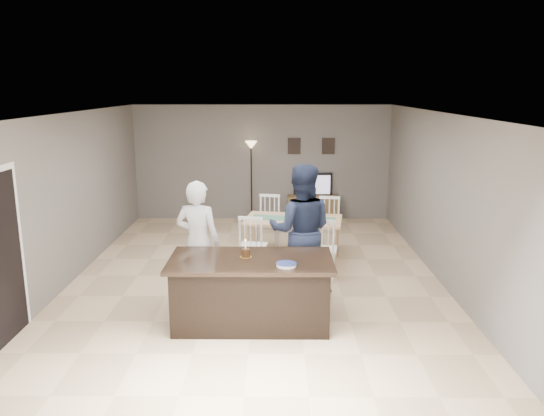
{
  "coord_description": "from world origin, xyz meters",
  "views": [
    {
      "loc": [
        0.33,
        -8.41,
        3.1
      ],
      "look_at": [
        0.26,
        -0.3,
        1.24
      ],
      "focal_mm": 35.0,
      "sensor_mm": 36.0,
      "label": 1
    }
  ],
  "objects_px": {
    "tv_console": "(313,208)",
    "television": "(313,184)",
    "plate_stack": "(286,265)",
    "woman": "(198,242)",
    "man": "(301,231)",
    "kitchen_island": "(251,291)",
    "birthday_cake": "(246,253)",
    "dining_table": "(293,226)",
    "floor_lamp": "(251,159)"
  },
  "relations": [
    {
      "from": "dining_table",
      "to": "man",
      "type": "bearing_deg",
      "value": -78.68
    },
    {
      "from": "man",
      "to": "floor_lamp",
      "type": "height_order",
      "value": "man"
    },
    {
      "from": "plate_stack",
      "to": "floor_lamp",
      "type": "xyz_separation_m",
      "value": [
        -0.71,
        5.88,
        0.54
      ]
    },
    {
      "from": "television",
      "to": "man",
      "type": "distance_m",
      "value": 4.66
    },
    {
      "from": "woman",
      "to": "birthday_cake",
      "type": "bearing_deg",
      "value": 149.03
    },
    {
      "from": "tv_console",
      "to": "plate_stack",
      "type": "xyz_separation_m",
      "value": [
        -0.74,
        -5.86,
        0.62
      ]
    },
    {
      "from": "kitchen_island",
      "to": "tv_console",
      "type": "xyz_separation_m",
      "value": [
        1.2,
        5.57,
        -0.15
      ]
    },
    {
      "from": "tv_console",
      "to": "television",
      "type": "distance_m",
      "value": 0.57
    },
    {
      "from": "plate_stack",
      "to": "dining_table",
      "type": "distance_m",
      "value": 2.88
    },
    {
      "from": "man",
      "to": "birthday_cake",
      "type": "relative_size",
      "value": 8.39
    },
    {
      "from": "kitchen_island",
      "to": "plate_stack",
      "type": "relative_size",
      "value": 8.29
    },
    {
      "from": "kitchen_island",
      "to": "television",
      "type": "distance_m",
      "value": 5.78
    },
    {
      "from": "tv_console",
      "to": "floor_lamp",
      "type": "bearing_deg",
      "value": 179.21
    },
    {
      "from": "floor_lamp",
      "to": "kitchen_island",
      "type": "bearing_deg",
      "value": -87.46
    },
    {
      "from": "birthday_cake",
      "to": "television",
      "type": "bearing_deg",
      "value": 77.1
    },
    {
      "from": "woman",
      "to": "floor_lamp",
      "type": "relative_size",
      "value": 0.96
    },
    {
      "from": "plate_stack",
      "to": "woman",
      "type": "bearing_deg",
      "value": 139.98
    },
    {
      "from": "man",
      "to": "birthday_cake",
      "type": "height_order",
      "value": "man"
    },
    {
      "from": "tv_console",
      "to": "plate_stack",
      "type": "height_order",
      "value": "plate_stack"
    },
    {
      "from": "kitchen_island",
      "to": "floor_lamp",
      "type": "height_order",
      "value": "floor_lamp"
    },
    {
      "from": "tv_console",
      "to": "television",
      "type": "xyz_separation_m",
      "value": [
        0.0,
        0.07,
        0.56
      ]
    },
    {
      "from": "tv_console",
      "to": "man",
      "type": "distance_m",
      "value": 4.64
    },
    {
      "from": "television",
      "to": "man",
      "type": "xyz_separation_m",
      "value": [
        -0.5,
        -4.63,
        0.14
      ]
    },
    {
      "from": "woman",
      "to": "dining_table",
      "type": "xyz_separation_m",
      "value": [
        1.44,
        1.8,
        -0.24
      ]
    },
    {
      "from": "kitchen_island",
      "to": "man",
      "type": "distance_m",
      "value": 1.35
    },
    {
      "from": "woman",
      "to": "kitchen_island",
      "type": "bearing_deg",
      "value": 148.64
    },
    {
      "from": "television",
      "to": "woman",
      "type": "height_order",
      "value": "woman"
    },
    {
      "from": "plate_stack",
      "to": "dining_table",
      "type": "relative_size",
      "value": 0.12
    },
    {
      "from": "television",
      "to": "birthday_cake",
      "type": "bearing_deg",
      "value": 77.1
    },
    {
      "from": "television",
      "to": "woman",
      "type": "distance_m",
      "value": 5.27
    },
    {
      "from": "kitchen_island",
      "to": "television",
      "type": "relative_size",
      "value": 2.35
    },
    {
      "from": "woman",
      "to": "birthday_cake",
      "type": "xyz_separation_m",
      "value": [
        0.73,
        -0.69,
        0.05
      ]
    },
    {
      "from": "birthday_cake",
      "to": "plate_stack",
      "type": "xyz_separation_m",
      "value": [
        0.53,
        -0.37,
        -0.04
      ]
    },
    {
      "from": "woman",
      "to": "man",
      "type": "height_order",
      "value": "man"
    },
    {
      "from": "man",
      "to": "dining_table",
      "type": "distance_m",
      "value": 1.6
    },
    {
      "from": "kitchen_island",
      "to": "tv_console",
      "type": "bearing_deg",
      "value": 77.84
    },
    {
      "from": "birthday_cake",
      "to": "plate_stack",
      "type": "height_order",
      "value": "birthday_cake"
    },
    {
      "from": "birthday_cake",
      "to": "kitchen_island",
      "type": "bearing_deg",
      "value": -47.38
    },
    {
      "from": "birthday_cake",
      "to": "floor_lamp",
      "type": "bearing_deg",
      "value": 91.82
    },
    {
      "from": "woman",
      "to": "tv_console",
      "type": "bearing_deg",
      "value": -100.31
    },
    {
      "from": "birthday_cake",
      "to": "floor_lamp",
      "type": "xyz_separation_m",
      "value": [
        -0.18,
        5.51,
        0.5
      ]
    },
    {
      "from": "television",
      "to": "floor_lamp",
      "type": "height_order",
      "value": "floor_lamp"
    },
    {
      "from": "dining_table",
      "to": "floor_lamp",
      "type": "height_order",
      "value": "floor_lamp"
    },
    {
      "from": "kitchen_island",
      "to": "floor_lamp",
      "type": "bearing_deg",
      "value": 92.54
    },
    {
      "from": "woman",
      "to": "plate_stack",
      "type": "relative_size",
      "value": 6.96
    },
    {
      "from": "television",
      "to": "floor_lamp",
      "type": "relative_size",
      "value": 0.49
    },
    {
      "from": "kitchen_island",
      "to": "dining_table",
      "type": "xyz_separation_m",
      "value": [
        0.64,
        2.57,
        0.21
      ]
    },
    {
      "from": "woman",
      "to": "dining_table",
      "type": "relative_size",
      "value": 0.84
    },
    {
      "from": "plate_stack",
      "to": "television",
      "type": "bearing_deg",
      "value": 82.87
    },
    {
      "from": "dining_table",
      "to": "floor_lamp",
      "type": "relative_size",
      "value": 1.14
    }
  ]
}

